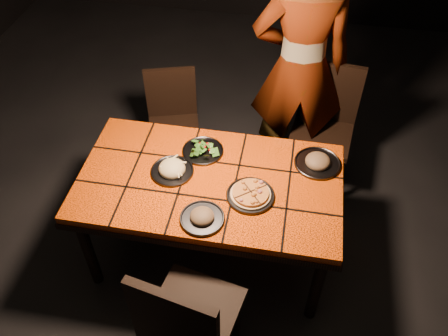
% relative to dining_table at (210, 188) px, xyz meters
% --- Properties ---
extents(room_shell, '(6.04, 7.04, 3.08)m').
position_rel_dining_table_xyz_m(room_shell, '(0.00, 0.00, 0.83)').
color(room_shell, black).
rests_on(room_shell, ground).
extents(dining_table, '(1.62, 0.92, 0.75)m').
position_rel_dining_table_xyz_m(dining_table, '(0.00, 0.00, 0.00)').
color(dining_table, '#FD5307').
rests_on(dining_table, ground).
extents(chair_near, '(0.54, 0.54, 1.01)m').
position_rel_dining_table_xyz_m(chair_near, '(0.04, -0.83, -0.09)').
color(chair_near, black).
rests_on(chair_near, ground).
extents(chair_far_left, '(0.49, 0.49, 0.86)m').
position_rel_dining_table_xyz_m(chair_far_left, '(-0.47, 0.85, -0.18)').
color(chair_far_left, black).
rests_on(chair_far_left, ground).
extents(chair_far_right, '(0.50, 0.50, 0.99)m').
position_rel_dining_table_xyz_m(chair_far_right, '(0.69, 0.93, -0.11)').
color(chair_far_right, black).
rests_on(chair_far_right, ground).
extents(diner, '(0.75, 0.55, 1.92)m').
position_rel_dining_table_xyz_m(diner, '(0.46, 0.97, 0.29)').
color(diner, brown).
rests_on(diner, ground).
extents(plate_pizza, '(0.34, 0.34, 0.04)m').
position_rel_dining_table_xyz_m(plate_pizza, '(0.26, -0.09, 0.10)').
color(plate_pizza, '#38393D').
rests_on(plate_pizza, dining_table).
extents(plate_pasta, '(0.27, 0.27, 0.09)m').
position_rel_dining_table_xyz_m(plate_pasta, '(-0.24, 0.02, 0.10)').
color(plate_pasta, '#38393D').
rests_on(plate_pasta, dining_table).
extents(plate_salad, '(0.27, 0.27, 0.07)m').
position_rel_dining_table_xyz_m(plate_salad, '(-0.09, 0.23, 0.10)').
color(plate_salad, '#38393D').
rests_on(plate_salad, dining_table).
extents(plate_mushroom_a, '(0.26, 0.26, 0.08)m').
position_rel_dining_table_xyz_m(plate_mushroom_a, '(0.02, -0.31, 0.10)').
color(plate_mushroom_a, '#38393D').
rests_on(plate_mushroom_a, dining_table).
extents(plate_mushroom_b, '(0.29, 0.29, 0.10)m').
position_rel_dining_table_xyz_m(plate_mushroom_b, '(0.64, 0.25, 0.10)').
color(plate_mushroom_b, '#38393D').
rests_on(plate_mushroom_b, dining_table).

